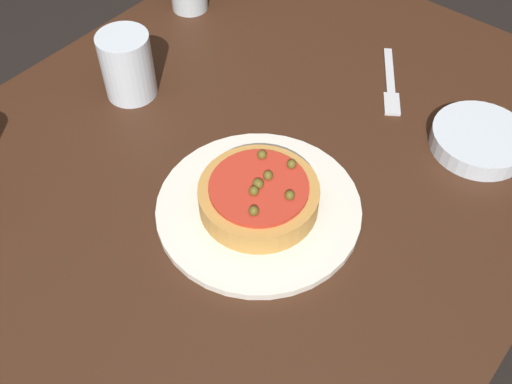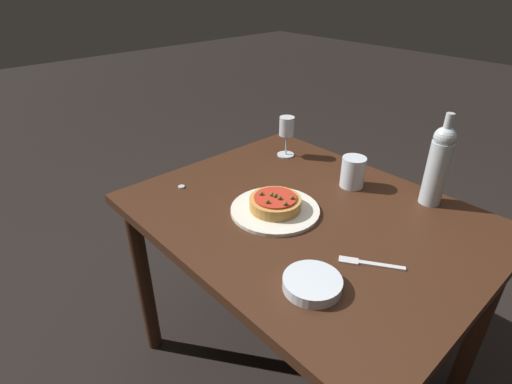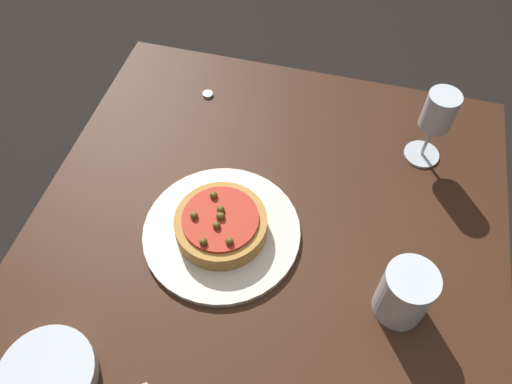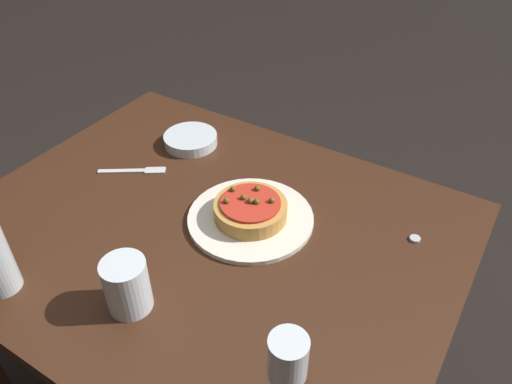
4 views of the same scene
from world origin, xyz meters
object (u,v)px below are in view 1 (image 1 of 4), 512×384
Objects in this scene: dining_table at (251,200)px; pizza at (259,196)px; fork at (390,85)px; water_cup at (127,65)px; dinner_plate at (259,208)px; side_bowl at (479,140)px.

pizza reaches higher than dining_table.
pizza reaches higher than fork.
water_cup reaches higher than dining_table.
dinner_plate is (-0.08, -0.08, 0.11)m from dining_table.
dining_table is at bearing 132.90° from side_bowl.
dinner_plate is 1.73× the size of pizza.
dining_table is 6.63× the size of pizza.
side_bowl reaches higher than dinner_plate.
water_cup is 0.72× the size of fork.
dining_table is 0.30m from water_cup.
side_bowl is at bearing -63.79° from water_cup.
water_cup is at bearing 92.51° from dining_table.
dinner_plate is at bearing -34.34° from fork.
pizza is (0.00, -0.00, 0.03)m from dinner_plate.
dining_table is 9.92× the size of water_cup.
side_bowl is (0.25, -0.52, -0.04)m from water_cup.
side_bowl is at bearing 43.75° from fork.
side_bowl is (0.32, -0.18, -0.02)m from pizza.
fork reaches higher than dining_table.
pizza reaches higher than side_bowl.
dining_table is 7.48× the size of side_bowl.
water_cup is 0.58m from side_bowl.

